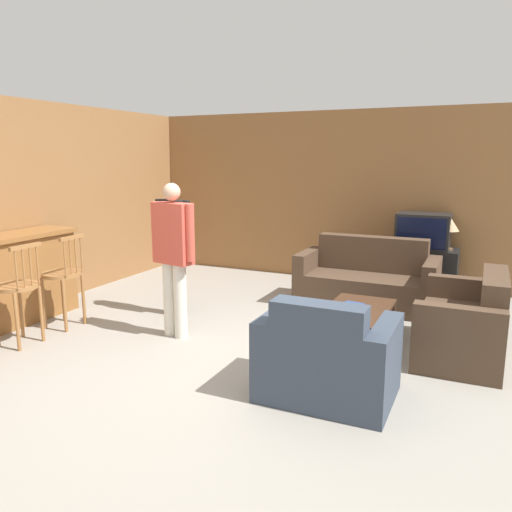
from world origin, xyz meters
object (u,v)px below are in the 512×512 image
(couch_far, at_px, (367,282))
(tv_unit, at_px, (421,271))
(table_lamp, at_px, (448,224))
(person_by_counter, at_px, (173,252))
(bar_chair_far, at_px, (63,279))
(coffee_table, at_px, (357,313))
(loveseat_right, at_px, (465,325))
(book_on_table, at_px, (353,304))
(armchair_near, at_px, (327,360))
(bar_chair_mid, at_px, (18,292))
(tv, at_px, (423,231))
(person_by_window, at_px, (174,241))

(couch_far, bearing_deg, tv_unit, 57.51)
(table_lamp, distance_m, person_by_counter, 3.82)
(bar_chair_far, xyz_separation_m, coffee_table, (3.12, 0.89, -0.24))
(bar_chair_far, height_order, loveseat_right, bar_chair_far)
(book_on_table, distance_m, person_by_counter, 1.97)
(coffee_table, bearing_deg, person_by_counter, -161.18)
(tv_unit, bearing_deg, armchair_near, -94.49)
(armchair_near, xyz_separation_m, coffee_table, (-0.07, 1.30, 0.00))
(bar_chair_mid, distance_m, tv, 5.13)
(armchair_near, relative_size, person_by_counter, 0.63)
(bar_chair_far, distance_m, armchair_near, 3.23)
(coffee_table, bearing_deg, couch_far, 98.34)
(loveseat_right, height_order, coffee_table, loveseat_right)
(bar_chair_mid, height_order, person_by_counter, person_by_counter)
(book_on_table, bearing_deg, bar_chair_mid, -152.45)
(bar_chair_far, height_order, book_on_table, bar_chair_far)
(book_on_table, height_order, table_lamp, table_lamp)
(tv_unit, bearing_deg, bar_chair_far, -137.68)
(armchair_near, relative_size, tv, 1.46)
(tv, height_order, table_lamp, tv)
(person_by_window, bearing_deg, tv, 40.84)
(bar_chair_mid, bearing_deg, tv_unit, 47.31)
(loveseat_right, xyz_separation_m, coffee_table, (-1.03, -0.10, 0.01))
(couch_far, bearing_deg, person_by_window, -146.05)
(bar_chair_far, xyz_separation_m, person_by_counter, (1.31, 0.27, 0.37))
(coffee_table, relative_size, person_by_window, 0.67)
(coffee_table, height_order, book_on_table, book_on_table)
(person_by_window, bearing_deg, bar_chair_mid, -119.95)
(person_by_window, bearing_deg, couch_far, 33.95)
(person_by_window, distance_m, person_by_counter, 0.77)
(bar_chair_far, bearing_deg, tv_unit, 42.32)
(tv, height_order, person_by_window, person_by_window)
(tv, bearing_deg, couch_far, -122.58)
(tv_unit, height_order, person_by_counter, person_by_counter)
(book_on_table, height_order, person_by_counter, person_by_counter)
(couch_far, xyz_separation_m, tv_unit, (0.56, 0.88, 0.01))
(person_by_counter, bearing_deg, tv_unit, 53.16)
(tv_unit, xyz_separation_m, tv, (0.00, -0.00, 0.57))
(couch_far, height_order, coffee_table, couch_far)
(loveseat_right, xyz_separation_m, tv_unit, (-0.68, 2.18, 0.02))
(coffee_table, xyz_separation_m, person_by_window, (-2.25, 0.02, 0.59))
(bar_chair_mid, relative_size, tv_unit, 1.09)
(bar_chair_far, distance_m, coffee_table, 3.25)
(bar_chair_mid, height_order, bar_chair_far, same)
(couch_far, distance_m, book_on_table, 1.31)
(book_on_table, bearing_deg, tv, 79.06)
(loveseat_right, height_order, tv, tv)
(tv, bearing_deg, person_by_window, -139.16)
(loveseat_right, height_order, table_lamp, table_lamp)
(bar_chair_mid, xyz_separation_m, couch_far, (2.92, 2.89, -0.24))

